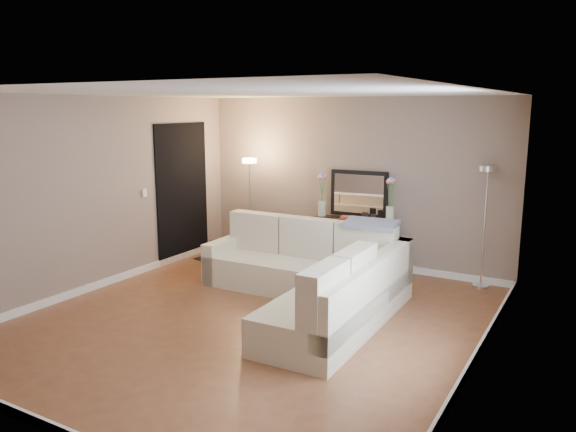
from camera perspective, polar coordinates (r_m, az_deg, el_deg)
The scene contains 23 objects.
floor at distance 6.71m, azimuth -3.47°, elevation -10.46°, with size 5.00×5.50×0.01m, color brown.
ceiling at distance 6.24m, azimuth -3.75°, elevation 12.43°, with size 5.00×5.50×0.01m, color white.
wall_back at distance 8.75m, azimuth 6.42°, elevation 3.42°, with size 5.00×0.02×2.60m, color gray.
wall_front at distance 4.38m, azimuth -24.00°, elevation -5.18°, with size 5.00×0.02×2.60m, color gray.
wall_left at distance 7.99m, azimuth -18.80°, elevation 2.17°, with size 0.02×5.50×2.60m, color gray.
wall_right at distance 5.41m, azimuth 19.19°, elevation -1.87°, with size 0.02×5.50×2.60m, color gray.
baseboard_back at distance 8.98m, azimuth 6.18°, elevation -4.53°, with size 5.00×0.03×0.10m, color white.
baseboard_front at distance 4.88m, azimuth -22.53°, elevation -19.39°, with size 5.00×0.03×0.10m, color white.
baseboard_left at distance 8.25m, azimuth -18.14°, elevation -6.44°, with size 0.03×5.50×0.10m, color white.
baseboard_right at distance 5.81m, azimuth 18.14°, elevation -13.95°, with size 0.03×5.50×0.10m, color white.
doorway at distance 9.20m, azimuth -10.67°, elevation 2.41°, with size 0.02×1.20×2.20m, color black.
switch_plate at distance 8.57m, azimuth -14.38°, elevation 2.30°, with size 0.02×0.08×0.12m, color white.
sectional_sofa at distance 7.06m, azimuth 2.67°, elevation -6.25°, with size 2.75×2.61×0.96m.
throw_blanket at distance 7.32m, azimuth 8.41°, elevation -0.77°, with size 0.69×0.40×0.05m, color slate.
console_table at distance 8.60m, azimuth 6.26°, elevation -2.53°, with size 1.29×0.42×0.78m.
leaning_mirror at distance 8.59m, azimuth 7.22°, elevation 2.26°, with size 0.90×0.10×0.70m.
table_decor at distance 8.46m, azimuth 6.70°, elevation -0.12°, with size 0.54×0.13×0.13m.
flower_vase_left at distance 8.64m, azimuth 3.48°, elevation 1.86°, with size 0.15×0.12×0.67m.
flower_vase_right at distance 8.29m, azimuth 10.34°, elevation 1.31°, with size 0.15×0.12×0.67m.
floor_lamp_lit at distance 9.10m, azimuth -3.90°, elevation 2.84°, with size 0.28×0.28×1.64m.
floor_lamp_unlit at distance 7.99m, azimuth 19.48°, elevation 1.33°, with size 0.28×0.28×1.68m.
charcoal_rug at distance 9.19m, azimuth -5.59°, elevation -4.43°, with size 1.07×0.80×0.01m, color black.
black_bag at distance 9.20m, azimuth -6.84°, elevation -3.12°, with size 0.30×0.21×0.20m, color black.
Camera 1 is at (3.45, -5.20, 2.45)m, focal length 35.00 mm.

